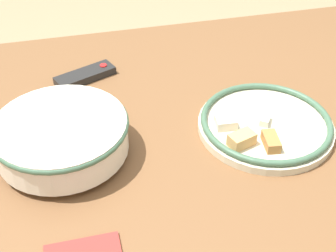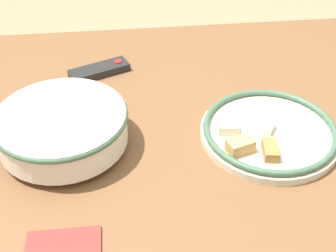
% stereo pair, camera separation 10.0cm
% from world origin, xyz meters
% --- Properties ---
extents(dining_table, '(1.51, 0.99, 0.71)m').
position_xyz_m(dining_table, '(0.00, 0.00, 0.64)').
color(dining_table, brown).
rests_on(dining_table, ground_plane).
extents(noodle_bowl, '(0.28, 0.28, 0.09)m').
position_xyz_m(noodle_bowl, '(-0.25, -0.04, 0.76)').
color(noodle_bowl, silver).
rests_on(noodle_bowl, dining_table).
extents(food_plate, '(0.30, 0.30, 0.05)m').
position_xyz_m(food_plate, '(0.19, -0.07, 0.72)').
color(food_plate, beige).
rests_on(food_plate, dining_table).
extents(tv_remote, '(0.17, 0.11, 0.02)m').
position_xyz_m(tv_remote, '(-0.18, 0.24, 0.72)').
color(tv_remote, black).
rests_on(tv_remote, dining_table).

